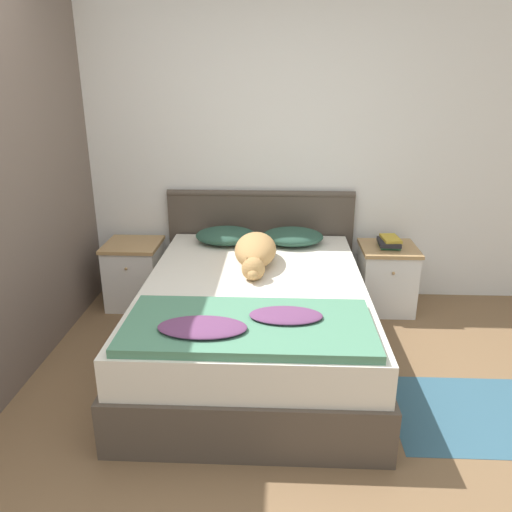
% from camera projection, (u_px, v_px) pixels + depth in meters
% --- Properties ---
extents(ground_plane, '(16.00, 16.00, 0.00)m').
position_uv_depth(ground_plane, '(217.00, 458.00, 2.53)').
color(ground_plane, brown).
extents(wall_back, '(9.00, 0.06, 2.55)m').
position_uv_depth(wall_back, '(243.00, 148.00, 4.10)').
color(wall_back, white).
rests_on(wall_back, ground_plane).
extents(wall_side_left, '(0.06, 3.10, 2.55)m').
position_uv_depth(wall_side_left, '(23.00, 169.00, 3.14)').
color(wall_side_left, '#706056').
rests_on(wall_side_left, ground_plane).
extents(bed, '(1.49, 2.08, 0.56)m').
position_uv_depth(bed, '(255.00, 320.00, 3.37)').
color(bed, '#4C4238').
rests_on(bed, ground_plane).
extents(headboard, '(1.57, 0.06, 0.93)m').
position_uv_depth(headboard, '(260.00, 241.00, 4.29)').
color(headboard, '#4C4238').
rests_on(headboard, ground_plane).
extents(nightstand_left, '(0.45, 0.46, 0.54)m').
position_uv_depth(nightstand_left, '(135.00, 274.00, 4.17)').
color(nightstand_left, white).
rests_on(nightstand_left, ground_plane).
extents(nightstand_right, '(0.45, 0.46, 0.54)m').
position_uv_depth(nightstand_right, '(386.00, 278.00, 4.08)').
color(nightstand_right, white).
rests_on(nightstand_right, ground_plane).
extents(pillow_left, '(0.49, 0.39, 0.12)m').
position_uv_depth(pillow_left, '(226.00, 236.00, 4.00)').
color(pillow_left, '#284C3D').
rests_on(pillow_left, bed).
extents(pillow_right, '(0.49, 0.39, 0.12)m').
position_uv_depth(pillow_right, '(293.00, 236.00, 3.98)').
color(pillow_right, '#284C3D').
rests_on(pillow_right, bed).
extents(quilt, '(1.31, 0.63, 0.08)m').
position_uv_depth(quilt, '(247.00, 326.00, 2.62)').
color(quilt, '#4C8466').
rests_on(quilt, bed).
extents(dog, '(0.29, 0.78, 0.21)m').
position_uv_depth(dog, '(256.00, 251.00, 3.53)').
color(dog, tan).
rests_on(dog, bed).
extents(book_stack, '(0.17, 0.25, 0.08)m').
position_uv_depth(book_stack, '(389.00, 242.00, 3.98)').
color(book_stack, '#337547').
rests_on(book_stack, nightstand_right).
extents(rug, '(1.25, 0.73, 0.00)m').
position_uv_depth(rug, '(502.00, 415.00, 2.85)').
color(rug, '#335B70').
rests_on(rug, ground_plane).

